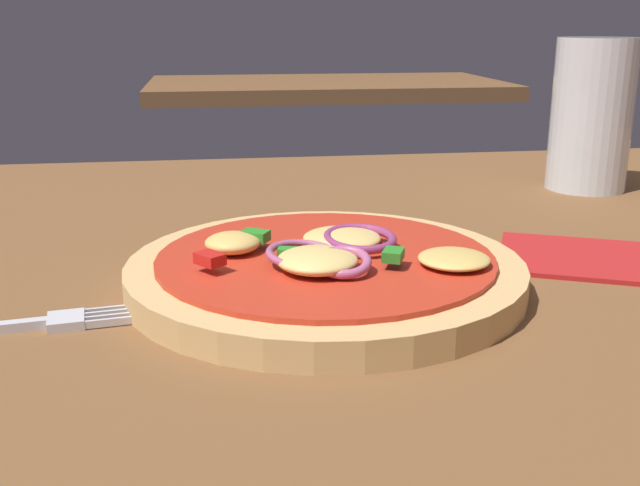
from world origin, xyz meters
TOP-DOWN VIEW (x-y plane):
  - dining_table at (0.00, 0.00)m, footprint 1.35×0.84m
  - pizza at (-0.03, 0.00)m, footprint 0.23×0.23m
  - beer_glass at (0.24, 0.22)m, footprint 0.07×0.07m
  - napkin at (0.15, 0.02)m, footprint 0.15×0.13m
  - background_table at (0.19, 1.45)m, footprint 0.85×0.47m

SIDE VIEW (x-z plane):
  - dining_table at x=0.00m, z-range 0.00..0.03m
  - background_table at x=0.19m, z-range 0.00..0.03m
  - napkin at x=0.15m, z-range 0.03..0.04m
  - pizza at x=-0.03m, z-range 0.03..0.06m
  - beer_glass at x=0.24m, z-range 0.03..0.16m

